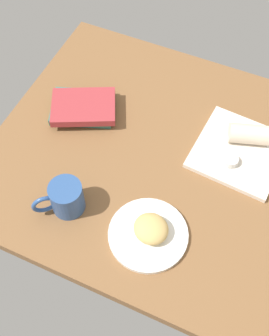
# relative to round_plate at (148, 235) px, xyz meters

# --- Properties ---
(dining_table) EXTENTS (1.10, 0.90, 0.04)m
(dining_table) POSITION_rel_round_plate_xyz_m (-0.03, 0.26, -0.03)
(dining_table) COLOR brown
(dining_table) RESTS_ON ground
(round_plate) EXTENTS (0.22, 0.22, 0.01)m
(round_plate) POSITION_rel_round_plate_xyz_m (0.00, 0.00, 0.00)
(round_plate) COLOR white
(round_plate) RESTS_ON dining_table
(scone_pastry) EXTENTS (0.12, 0.12, 0.05)m
(scone_pastry) POSITION_rel_round_plate_xyz_m (0.01, 0.01, 0.03)
(scone_pastry) COLOR #D9B166
(scone_pastry) RESTS_ON round_plate
(square_plate) EXTENTS (0.28, 0.28, 0.02)m
(square_plate) POSITION_rel_round_plate_xyz_m (0.15, 0.37, 0.00)
(square_plate) COLOR silver
(square_plate) RESTS_ON dining_table
(sauce_cup) EXTENTS (0.05, 0.05, 0.02)m
(sauce_cup) POSITION_rel_round_plate_xyz_m (0.13, 0.31, 0.02)
(sauce_cup) COLOR silver
(sauce_cup) RESTS_ON square_plate
(breakfast_wrap) EXTENTS (0.13, 0.09, 0.06)m
(breakfast_wrap) POSITION_rel_round_plate_xyz_m (0.16, 0.41, 0.04)
(breakfast_wrap) COLOR beige
(breakfast_wrap) RESTS_ON square_plate
(book_stack) EXTENTS (0.25, 0.22, 0.05)m
(book_stack) POSITION_rel_round_plate_xyz_m (-0.36, 0.32, 0.02)
(book_stack) COLOR #387260
(book_stack) RESTS_ON dining_table
(coffee_mug) EXTENTS (0.12, 0.12, 0.10)m
(coffee_mug) POSITION_rel_round_plate_xyz_m (-0.24, -0.01, 0.04)
(coffee_mug) COLOR #2D518C
(coffee_mug) RESTS_ON dining_table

